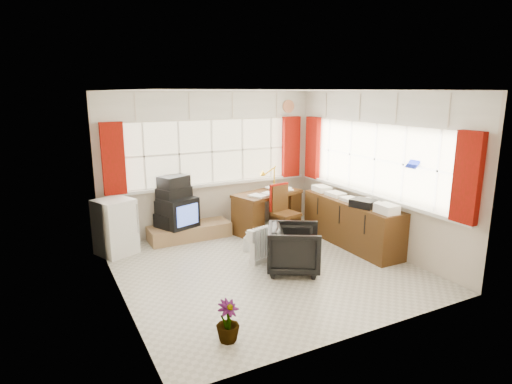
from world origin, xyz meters
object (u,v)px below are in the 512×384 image
credenza (351,222)px  tv_bench (190,232)px  office_chair (294,248)px  desk_lamp (274,173)px  mini_fridge (115,227)px  desk (267,209)px  task_chair (282,210)px  radiator (261,248)px  crt_tv (178,212)px

credenza → tv_bench: (-2.28, 1.52, -0.27)m
office_chair → tv_bench: bearing=54.4°
desk_lamp → mini_fridge: size_ratio=0.49×
desk → credenza: credenza is taller
task_chair → tv_bench: 1.65m
mini_fridge → desk: bearing=-1.9°
desk_lamp → radiator: size_ratio=0.80×
radiator → tv_bench: bearing=112.0°
office_chair → radiator: bearing=58.4°
tv_bench → crt_tv: crt_tv is taller
desk_lamp → tv_bench: bearing=178.5°
task_chair → office_chair: bearing=-113.8°
task_chair → mini_fridge: size_ratio=1.10×
task_chair → mini_fridge: 2.73m
desk_lamp → tv_bench: 1.88m
desk → task_chair: 0.52m
crt_tv → mini_fridge: (-1.06, -0.14, -0.06)m
credenza → crt_tv: bearing=148.6°
tv_bench → crt_tv: bearing=-176.8°
desk_lamp → office_chair: 2.22m
credenza → tv_bench: bearing=146.3°
desk_lamp → credenza: (0.62, -1.48, -0.62)m
mini_fridge → tv_bench: bearing=6.8°
desk_lamp → task_chair: desk_lamp is taller
desk_lamp → radiator: (-1.05, -1.45, -0.80)m
desk → crt_tv: bearing=171.8°
office_chair → crt_tv: (-1.06, 1.99, 0.17)m
task_chair → radiator: size_ratio=1.81×
radiator → office_chair: bearing=-62.6°
desk_lamp → office_chair: (-0.79, -1.96, -0.69)m
office_chair → crt_tv: size_ratio=1.06×
desk → radiator: desk is taller
tv_bench → desk: bearing=-9.7°
desk → mini_fridge: 2.65m
credenza → mini_fridge: (-3.53, 1.37, 0.04)m
radiator → tv_bench: (-0.60, 1.49, -0.09)m
crt_tv → credenza: bearing=-31.4°
credenza → mini_fridge: 3.79m
desk → credenza: bearing=-55.6°
desk_lamp → tv_bench: size_ratio=0.30×
task_chair → credenza: task_chair is taller
crt_tv → mini_fridge: 1.07m
radiator → desk_lamp: bearing=53.9°
task_chair → crt_tv: task_chair is taller
crt_tv → tv_bench: bearing=3.2°
desk → office_chair: 1.84m
desk_lamp → radiator: desk_lamp is taller
desk_lamp → task_chair: 0.91m
office_chair → tv_bench: 2.19m
office_chair → crt_tv: crt_tv is taller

